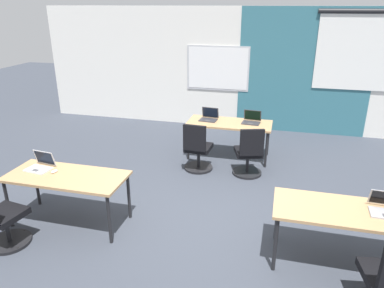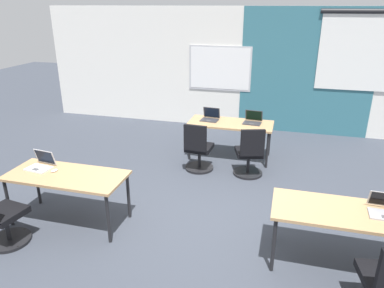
{
  "view_description": "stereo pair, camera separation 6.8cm",
  "coord_description": "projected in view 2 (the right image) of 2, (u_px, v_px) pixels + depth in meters",
  "views": [
    {
      "loc": [
        0.94,
        -4.35,
        2.84
      ],
      "look_at": [
        -0.3,
        0.47,
        0.9
      ],
      "focal_mm": 33.74,
      "sensor_mm": 36.0,
      "label": 1
    },
    {
      "loc": [
        1.0,
        -4.34,
        2.84
      ],
      "look_at": [
        -0.3,
        0.47,
        0.9
      ],
      "focal_mm": 33.74,
      "sensor_mm": 36.0,
      "label": 2
    }
  ],
  "objects": [
    {
      "name": "desk_near_right",
      "position": [
        346.0,
        216.0,
        3.97
      ],
      "size": [
        1.6,
        0.7,
        0.72
      ],
      "color": "tan",
      "rests_on": "ground"
    },
    {
      "name": "chair_far_right",
      "position": [
        249.0,
        156.0,
        6.25
      ],
      "size": [
        0.55,
        0.6,
        0.92
      ],
      "rotation": [
        0.0,
        0.0,
        3.44
      ],
      "color": "black",
      "rests_on": "ground"
    },
    {
      "name": "desk_far_center",
      "position": [
        230.0,
        126.0,
        6.92
      ],
      "size": [
        1.6,
        0.7,
        0.72
      ],
      "color": "tan",
      "rests_on": "ground"
    },
    {
      "name": "ground_plane",
      "position": [
        203.0,
        216.0,
        5.18
      ],
      "size": [
        24.0,
        24.0,
        0.0
      ],
      "color": "#383D47"
    },
    {
      "name": "mouse_near_left_end",
      "position": [
        54.0,
        171.0,
        4.87
      ],
      "size": [
        0.08,
        0.11,
        0.03
      ],
      "color": "silver",
      "rests_on": "desk_near_left"
    },
    {
      "name": "laptop_far_left",
      "position": [
        210.0,
        117.0,
        7.03
      ],
      "size": [
        0.35,
        0.31,
        0.23
      ],
      "rotation": [
        0.0,
        0.0,
        -0.09
      ],
      "color": "#333338",
      "rests_on": "desk_far_center"
    },
    {
      "name": "chair_far_left",
      "position": [
        198.0,
        151.0,
        6.46
      ],
      "size": [
        0.52,
        0.55,
        0.92
      ],
      "rotation": [
        0.0,
        0.0,
        3.08
      ],
      "color": "black",
      "rests_on": "ground"
    },
    {
      "name": "back_wall_assembly",
      "position": [
        248.0,
        69.0,
        8.42
      ],
      "size": [
        10.0,
        0.27,
        2.8
      ],
      "color": "silver",
      "rests_on": "ground"
    },
    {
      "name": "chair_near_left_end",
      "position": [
        0.0,
        219.0,
        4.42
      ],
      "size": [
        0.52,
        0.57,
        0.92
      ],
      "rotation": [
        0.0,
        0.0,
        2.99
      ],
      "color": "black",
      "rests_on": "ground"
    },
    {
      "name": "laptop_far_right",
      "position": [
        253.0,
        120.0,
        6.85
      ],
      "size": [
        0.36,
        0.32,
        0.23
      ],
      "rotation": [
        0.0,
        0.0,
        -0.1
      ],
      "color": "#333338",
      "rests_on": "desk_far_center"
    },
    {
      "name": "desk_near_left",
      "position": [
        67.0,
        178.0,
        4.82
      ],
      "size": [
        1.6,
        0.7,
        0.72
      ],
      "color": "tan",
      "rests_on": "ground"
    },
    {
      "name": "laptop_near_left_end",
      "position": [
        41.0,
        164.0,
        4.98
      ],
      "size": [
        0.37,
        0.33,
        0.23
      ],
      "rotation": [
        0.0,
        0.0,
        -0.13
      ],
      "color": "silver",
      "rests_on": "desk_near_left"
    }
  ]
}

